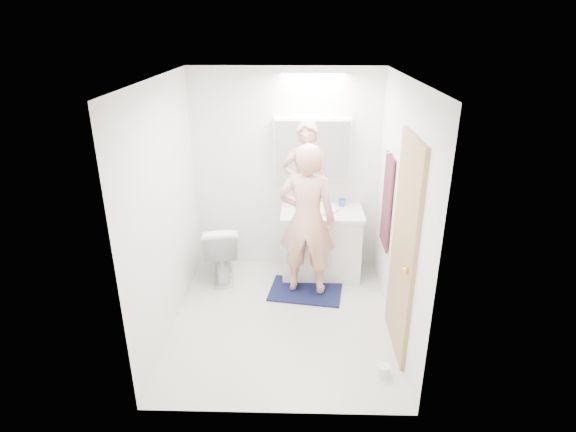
{
  "coord_description": "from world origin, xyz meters",
  "views": [
    {
      "loc": [
        0.16,
        -4.02,
        2.83
      ],
      "look_at": [
        0.05,
        0.25,
        1.05
      ],
      "focal_mm": 29.04,
      "sensor_mm": 36.0,
      "label": 1
    }
  ],
  "objects_px": {
    "vanity_cabinet": "(321,244)",
    "soap_bottle_b": "(305,198)",
    "person": "(307,220)",
    "toilet_paper_roll": "(383,370)",
    "soap_bottle_a": "(297,196)",
    "toilet": "(222,250)",
    "toothbrush_cup": "(342,203)",
    "medicine_cabinet": "(312,149)"
  },
  "relations": [
    {
      "from": "vanity_cabinet",
      "to": "toothbrush_cup",
      "type": "height_order",
      "value": "toothbrush_cup"
    },
    {
      "from": "vanity_cabinet",
      "to": "toilet",
      "type": "height_order",
      "value": "vanity_cabinet"
    },
    {
      "from": "vanity_cabinet",
      "to": "soap_bottle_b",
      "type": "height_order",
      "value": "soap_bottle_b"
    },
    {
      "from": "person",
      "to": "toothbrush_cup",
      "type": "relative_size",
      "value": 18.11
    },
    {
      "from": "vanity_cabinet",
      "to": "toilet_paper_roll",
      "type": "distance_m",
      "value": 1.86
    },
    {
      "from": "person",
      "to": "soap_bottle_b",
      "type": "distance_m",
      "value": 0.61
    },
    {
      "from": "vanity_cabinet",
      "to": "soap_bottle_b",
      "type": "relative_size",
      "value": 4.87
    },
    {
      "from": "soap_bottle_b",
      "to": "soap_bottle_a",
      "type": "bearing_deg",
      "value": -162.31
    },
    {
      "from": "medicine_cabinet",
      "to": "vanity_cabinet",
      "type": "bearing_deg",
      "value": -59.03
    },
    {
      "from": "toilet",
      "to": "person",
      "type": "height_order",
      "value": "person"
    },
    {
      "from": "medicine_cabinet",
      "to": "soap_bottle_a",
      "type": "bearing_deg",
      "value": -160.07
    },
    {
      "from": "toilet",
      "to": "toothbrush_cup",
      "type": "relative_size",
      "value": 7.64
    },
    {
      "from": "toilet",
      "to": "toothbrush_cup",
      "type": "height_order",
      "value": "toothbrush_cup"
    },
    {
      "from": "vanity_cabinet",
      "to": "toilet_paper_roll",
      "type": "bearing_deg",
      "value": -74.92
    },
    {
      "from": "vanity_cabinet",
      "to": "soap_bottle_a",
      "type": "height_order",
      "value": "soap_bottle_a"
    },
    {
      "from": "person",
      "to": "toothbrush_cup",
      "type": "distance_m",
      "value": 0.72
    },
    {
      "from": "toilet",
      "to": "toilet_paper_roll",
      "type": "relative_size",
      "value": 6.43
    },
    {
      "from": "medicine_cabinet",
      "to": "toothbrush_cup",
      "type": "xyz_separation_m",
      "value": [
        0.36,
        -0.05,
        -0.64
      ]
    },
    {
      "from": "toilet",
      "to": "toilet_paper_roll",
      "type": "distance_m",
      "value": 2.36
    },
    {
      "from": "vanity_cabinet",
      "to": "toothbrush_cup",
      "type": "xyz_separation_m",
      "value": [
        0.24,
        0.16,
        0.47
      ]
    },
    {
      "from": "soap_bottle_a",
      "to": "toilet_paper_roll",
      "type": "relative_size",
      "value": 2.28
    },
    {
      "from": "person",
      "to": "toilet",
      "type": "bearing_deg",
      "value": -9.01
    },
    {
      "from": "toothbrush_cup",
      "to": "soap_bottle_b",
      "type": "bearing_deg",
      "value": 177.37
    },
    {
      "from": "toothbrush_cup",
      "to": "person",
      "type": "bearing_deg",
      "value": -125.4
    },
    {
      "from": "toilet",
      "to": "soap_bottle_a",
      "type": "distance_m",
      "value": 1.09
    },
    {
      "from": "medicine_cabinet",
      "to": "soap_bottle_b",
      "type": "bearing_deg",
      "value": -157.23
    },
    {
      "from": "vanity_cabinet",
      "to": "soap_bottle_b",
      "type": "distance_m",
      "value": 0.59
    },
    {
      "from": "soap_bottle_a",
      "to": "toilet_paper_roll",
      "type": "xyz_separation_m",
      "value": [
        0.77,
        -1.92,
        -0.9
      ]
    },
    {
      "from": "person",
      "to": "soap_bottle_a",
      "type": "bearing_deg",
      "value": -70.64
    },
    {
      "from": "vanity_cabinet",
      "to": "toothbrush_cup",
      "type": "relative_size",
      "value": 9.72
    },
    {
      "from": "soap_bottle_a",
      "to": "toothbrush_cup",
      "type": "height_order",
      "value": "soap_bottle_a"
    },
    {
      "from": "person",
      "to": "toilet_paper_roll",
      "type": "distance_m",
      "value": 1.71
    },
    {
      "from": "person",
      "to": "soap_bottle_a",
      "type": "relative_size",
      "value": 6.7
    },
    {
      "from": "soap_bottle_a",
      "to": "soap_bottle_b",
      "type": "distance_m",
      "value": 0.1
    },
    {
      "from": "toilet_paper_roll",
      "to": "person",
      "type": "bearing_deg",
      "value": 116.19
    },
    {
      "from": "soap_bottle_a",
      "to": "medicine_cabinet",
      "type": "bearing_deg",
      "value": 19.93
    },
    {
      "from": "medicine_cabinet",
      "to": "soap_bottle_b",
      "type": "height_order",
      "value": "medicine_cabinet"
    },
    {
      "from": "toothbrush_cup",
      "to": "toilet_paper_roll",
      "type": "bearing_deg",
      "value": -82.94
    },
    {
      "from": "vanity_cabinet",
      "to": "toilet",
      "type": "bearing_deg",
      "value": -174.4
    },
    {
      "from": "soap_bottle_b",
      "to": "toilet_paper_roll",
      "type": "xyz_separation_m",
      "value": [
        0.67,
        -1.95,
        -0.86
      ]
    },
    {
      "from": "medicine_cabinet",
      "to": "person",
      "type": "distance_m",
      "value": 0.89
    },
    {
      "from": "person",
      "to": "medicine_cabinet",
      "type": "bearing_deg",
      "value": -86.32
    }
  ]
}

